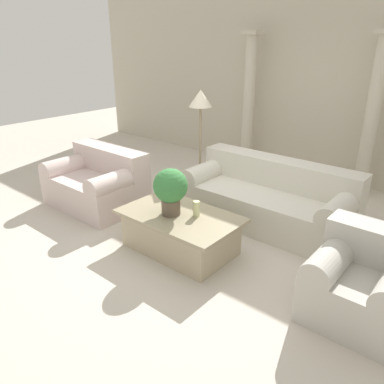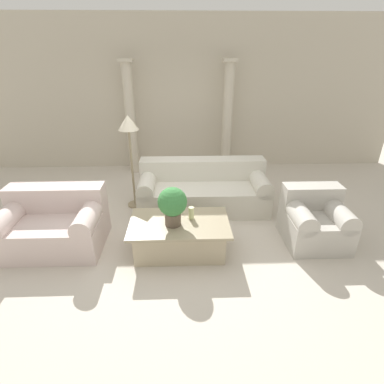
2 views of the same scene
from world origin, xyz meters
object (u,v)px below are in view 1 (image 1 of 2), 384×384
(loveseat, at_px, (98,182))
(armchair, at_px, (364,281))
(coffee_table, at_px, (180,232))
(potted_plant, at_px, (171,188))
(sofa_long, at_px, (268,198))
(floor_lamp, at_px, (200,109))

(loveseat, height_order, armchair, loveseat)
(coffee_table, bearing_deg, loveseat, 173.55)
(coffee_table, bearing_deg, potted_plant, -145.14)
(loveseat, relative_size, coffee_table, 1.01)
(sofa_long, distance_m, potted_plant, 1.46)
(armchair, bearing_deg, potted_plant, -173.33)
(floor_lamp, height_order, armchair, floor_lamp)
(loveseat, xyz_separation_m, coffee_table, (1.74, -0.20, -0.12))
(loveseat, bearing_deg, floor_lamp, 50.40)
(coffee_table, relative_size, potted_plant, 2.54)
(coffee_table, relative_size, armchair, 1.61)
(loveseat, relative_size, armchair, 1.63)
(floor_lamp, distance_m, armchair, 3.11)
(loveseat, relative_size, floor_lamp, 0.84)
(potted_plant, bearing_deg, loveseat, 171.33)
(coffee_table, distance_m, floor_lamp, 1.91)
(floor_lamp, relative_size, armchair, 1.93)
(sofa_long, bearing_deg, potted_plant, -110.25)
(loveseat, bearing_deg, potted_plant, -8.67)
(coffee_table, distance_m, armchair, 1.93)
(coffee_table, bearing_deg, sofa_long, 72.20)
(loveseat, distance_m, potted_plant, 1.73)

